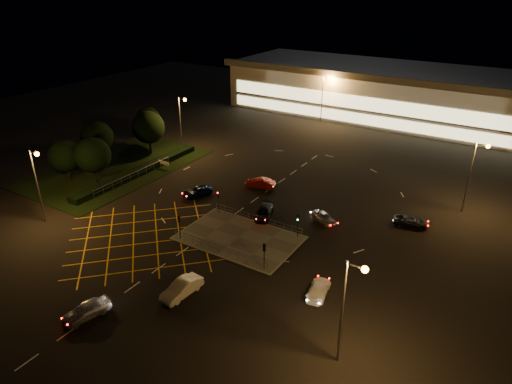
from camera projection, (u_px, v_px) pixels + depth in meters
The scene contains 27 objects.
ground at pixel (235, 227), 58.69m from camera, with size 180.00×180.00×0.00m, color black.
pedestrian_island at pixel (239, 238), 56.18m from camera, with size 14.00×9.00×0.12m, color #4C4944.
grass_verge at pixel (118, 168), 76.64m from camera, with size 18.00×30.00×0.08m, color black.
hedge at pixel (139, 171), 74.05m from camera, with size 2.00×26.00×1.00m, color black.
supermarket at pixel (388, 91), 103.83m from camera, with size 72.00×26.50×10.50m.
streetlight_sw at pixel (37, 177), 56.97m from camera, with size 1.78×0.56×10.03m.
streetlight_se at pixel (349, 300), 35.38m from camera, with size 1.78×0.56×10.03m.
streetlight_nw at pixel (182, 117), 80.90m from camera, with size 1.78×0.56×10.03m.
streetlight_ne at pixel (475, 168), 59.50m from camera, with size 1.78×0.56×10.03m.
streetlight_far_left at pixel (324, 93), 97.18m from camera, with size 1.78×0.56×10.03m.
signal_sw at pixel (179, 222), 54.99m from camera, with size 0.28×0.30×3.15m.
signal_se at pixel (264, 251), 49.26m from camera, with size 0.28×0.30×3.15m.
signal_nw at pixel (218, 197), 61.11m from camera, with size 0.28×0.30×3.15m.
signal_ne at pixel (298, 221), 55.37m from camera, with size 0.28×0.30×3.15m.
tree_a at pixel (65, 156), 69.62m from camera, with size 5.04×5.04×6.86m.
tree_b at pixel (97, 138), 76.56m from camera, with size 5.40×5.40×7.35m.
tree_c at pixel (148, 127), 80.65m from camera, with size 5.76×5.76×7.84m.
tree_d at pixel (148, 119), 88.51m from camera, with size 4.68×4.68×6.37m.
tree_e at pixel (93, 155), 69.11m from camera, with size 5.40×5.40×7.35m.
car_near_silver at pixel (86, 310), 43.00m from camera, with size 1.84×4.57×1.56m, color silver.
car_queue_white at pixel (182, 288), 45.95m from camera, with size 1.68×4.81×1.59m, color white.
car_left_blue at pixel (197, 191), 66.90m from camera, with size 2.08×4.51×1.25m, color #0B1A42.
car_far_dkgrey at pixel (264, 212), 60.90m from camera, with size 1.95×4.79×1.39m, color black.
car_right_silver at pixel (324, 217), 59.61m from camera, with size 1.57×3.90×1.33m, color silver.
car_circ_red at pixel (260, 183), 69.30m from camera, with size 1.57×4.49×1.48m, color #9C180B.
car_east_grey at pixel (411, 221), 58.80m from camera, with size 2.04×4.42×1.23m, color black.
car_approach_white at pixel (318, 289), 46.04m from camera, with size 1.83×4.50×1.31m, color white.
Camera 1 is at (29.31, -41.84, 29.36)m, focal length 32.00 mm.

